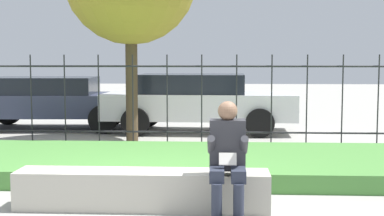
# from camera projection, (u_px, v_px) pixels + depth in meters

# --- Properties ---
(ground_plane) EXTENTS (60.00, 60.00, 0.00)m
(ground_plane) POSITION_uv_depth(u_px,v_px,m) (134.00, 208.00, 6.00)
(ground_plane) COLOR #9E9B93
(stone_bench) EXTENTS (2.83, 0.47, 0.43)m
(stone_bench) POSITION_uv_depth(u_px,v_px,m) (142.00, 192.00, 5.98)
(stone_bench) COLOR #B7B2A3
(stone_bench) RESTS_ON ground_plane
(person_seated_reader) EXTENTS (0.42, 0.73, 1.23)m
(person_seated_reader) POSITION_uv_depth(u_px,v_px,m) (228.00, 155.00, 5.62)
(person_seated_reader) COLOR black
(person_seated_reader) RESTS_ON ground_plane
(grass_berm) EXTENTS (10.13, 2.61, 0.25)m
(grass_berm) POSITION_uv_depth(u_px,v_px,m) (156.00, 163.00, 7.98)
(grass_berm) COLOR #4C893D
(grass_berm) RESTS_ON ground_plane
(iron_fence) EXTENTS (8.13, 0.03, 1.75)m
(iron_fence) POSITION_uv_depth(u_px,v_px,m) (167.00, 101.00, 9.66)
(iron_fence) COLOR #232326
(iron_fence) RESTS_ON ground_plane
(car_parked_center) EXTENTS (4.37, 1.92, 1.33)m
(car_parked_center) POSITION_uv_depth(u_px,v_px,m) (198.00, 101.00, 12.24)
(car_parked_center) COLOR silver
(car_parked_center) RESTS_ON ground_plane
(car_parked_left) EXTENTS (4.44, 2.05, 1.24)m
(car_parked_left) POSITION_uv_depth(u_px,v_px,m) (50.00, 100.00, 12.78)
(car_parked_left) COLOR #383D56
(car_parked_left) RESTS_ON ground_plane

